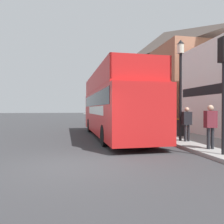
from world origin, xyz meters
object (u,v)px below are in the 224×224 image
Objects in this scene: pedestrian_nearest at (210,122)px; lamp_post_second at (131,92)px; traffic_signal at (224,69)px; parked_car_ahead_of_bus at (106,119)px; lamp_post_nearest at (181,72)px; tour_bus at (114,108)px; litter_bin at (181,127)px; pedestrian_second at (187,121)px.

lamp_post_second reaches higher than pedestrian_nearest.
traffic_signal is at bearing -90.34° from lamp_post_second.
parked_car_ahead_of_bus is 4.41m from lamp_post_second.
lamp_post_nearest is at bearing 86.89° from traffic_signal.
parked_car_ahead_of_bus is 2.31× the size of pedestrian_nearest.
lamp_post_nearest reaches higher than traffic_signal.
tour_bus is at bearing 111.49° from traffic_signal.
litter_bin is (3.70, -1.32, -1.08)m from tour_bus.
tour_bus is at bearing 117.02° from pedestrian_nearest.
pedestrian_second is 1.62× the size of litter_bin.
traffic_signal is 0.92× the size of lamp_post_second.
lamp_post_nearest is (1.78, -11.62, 2.86)m from parked_car_ahead_of_bus.
tour_bus is 2.11× the size of lamp_post_nearest.
parked_car_ahead_of_bus is 12.10m from lamp_post_nearest.
tour_bus is at bearing 160.31° from litter_bin.
lamp_post_nearest is 4.87× the size of litter_bin.
litter_bin is at bearing 77.10° from traffic_signal.
pedestrian_second is at bearing -87.89° from lamp_post_second.
pedestrian_nearest is 0.43× the size of traffic_signal.
tour_bus is at bearing 131.22° from lamp_post_nearest.
parked_car_ahead_of_bus is at bearing 98.71° from lamp_post_nearest.
parked_car_ahead_of_bus is 12.05m from pedestrian_second.
parked_car_ahead_of_bus is 0.91× the size of lamp_post_second.
lamp_post_second reaches higher than pedestrian_second.
tour_bus reaches higher than pedestrian_second.
lamp_post_nearest is at bearing -89.24° from lamp_post_second.
traffic_signal is at bearing -93.11° from lamp_post_nearest.
pedestrian_second is at bearing 82.82° from traffic_signal.
litter_bin is (2.77, -9.85, -0.00)m from parked_car_ahead_of_bus.
litter_bin is at bearing 60.85° from lamp_post_nearest.
pedestrian_second is 0.38× the size of lamp_post_second.
pedestrian_second is at bearing 85.25° from pedestrian_nearest.
lamp_post_nearest reaches higher than lamp_post_second.
traffic_signal is (2.53, -6.43, 1.31)m from tour_bus.
pedestrian_nearest is 2.17m from traffic_signal.
lamp_post_second is (1.67, -3.23, 2.49)m from parked_car_ahead_of_bus.
tour_bus is 2.60× the size of traffic_signal.
tour_bus is 6.07m from lamp_post_second.
litter_bin is at bearing -80.57° from lamp_post_second.
traffic_signal is (1.60, -14.95, 2.39)m from parked_car_ahead_of_bus.
pedestrian_nearest is 3.30m from lamp_post_nearest.
lamp_post_second is 7.16m from litter_bin.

